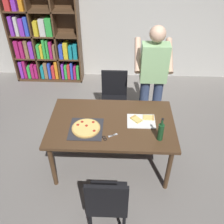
% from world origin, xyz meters
% --- Properties ---
extents(ground_plane, '(12.00, 12.00, 0.00)m').
position_xyz_m(ground_plane, '(0.00, 0.00, 0.00)').
color(ground_plane, gray).
extents(back_wall, '(6.40, 0.10, 2.80)m').
position_xyz_m(back_wall, '(0.00, 2.60, 1.40)').
color(back_wall, silver).
rests_on(back_wall, ground_plane).
extents(dining_table, '(1.62, 1.00, 0.75)m').
position_xyz_m(dining_table, '(0.00, 0.00, 0.68)').
color(dining_table, '#4C331E').
rests_on(dining_table, ground_plane).
extents(chair_near_camera, '(0.42, 0.42, 0.90)m').
position_xyz_m(chair_near_camera, '(-0.00, -0.98, 0.51)').
color(chair_near_camera, black).
rests_on(chair_near_camera, ground_plane).
extents(chair_far_side, '(0.42, 0.42, 0.90)m').
position_xyz_m(chair_far_side, '(0.00, 0.98, 0.51)').
color(chair_far_side, black).
rests_on(chair_far_side, ground_plane).
extents(bookshelf, '(1.40, 0.35, 1.95)m').
position_xyz_m(bookshelf, '(-1.48, 2.37, 0.86)').
color(bookshelf, '#513823').
rests_on(bookshelf, ground_plane).
extents(person_serving_pizza, '(0.55, 0.54, 1.75)m').
position_xyz_m(person_serving_pizza, '(0.57, 0.76, 1.00)').
color(person_serving_pizza, '#38476B').
rests_on(person_serving_pizza, ground_plane).
extents(pepperoni_pizza_on_tray, '(0.41, 0.41, 0.04)m').
position_xyz_m(pepperoni_pizza_on_tray, '(-0.31, -0.15, 0.77)').
color(pepperoni_pizza_on_tray, '#2D2D33').
rests_on(pepperoni_pizza_on_tray, dining_table).
extents(pizza_slices_on_towel, '(0.36, 0.28, 0.03)m').
position_xyz_m(pizza_slices_on_towel, '(0.39, 0.05, 0.76)').
color(pizza_slices_on_towel, white).
rests_on(pizza_slices_on_towel, dining_table).
extents(wine_bottle, '(0.07, 0.07, 0.32)m').
position_xyz_m(wine_bottle, '(0.58, -0.28, 0.87)').
color(wine_bottle, '#194723').
rests_on(wine_bottle, dining_table).
extents(kitchen_scissors, '(0.19, 0.14, 0.01)m').
position_xyz_m(kitchen_scissors, '(-0.04, -0.28, 0.76)').
color(kitchen_scissors, silver).
rests_on(kitchen_scissors, dining_table).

